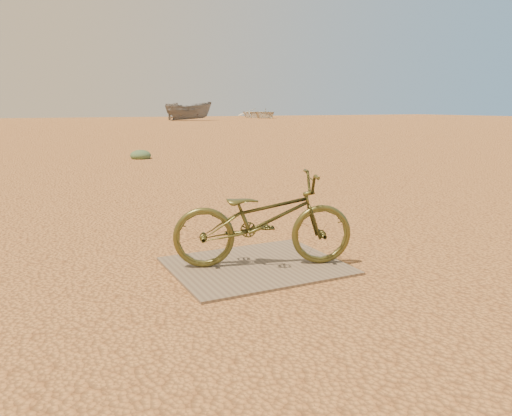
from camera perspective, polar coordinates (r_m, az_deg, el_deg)
name	(u,v)px	position (r m, az deg, el deg)	size (l,w,h in m)	color
ground	(234,274)	(4.11, -2.58, -7.50)	(120.00, 120.00, 0.00)	#C18145
plywood_board	(256,266)	(4.26, 0.00, -6.62)	(1.41, 1.15, 0.02)	#73624C
bicycle	(263,219)	(4.15, 0.82, -1.30)	(0.52, 1.50, 0.79)	#4B4A21
boat_mid_right	(189,111)	(48.06, -7.69, 10.92)	(1.69, 4.50, 1.74)	slate
boat_far_right	(260,113)	(57.71, 0.50, 10.81)	(3.91, 5.47, 1.13)	beige
kale_b	(141,159)	(13.36, -13.04, 5.52)	(0.53, 0.53, 0.29)	#55764E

